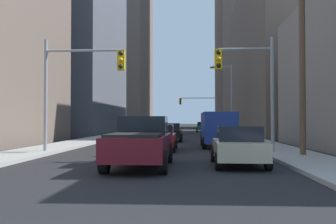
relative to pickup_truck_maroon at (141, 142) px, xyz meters
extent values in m
cube|color=#9E9E99|center=(-6.53, 39.11, -0.86)|extent=(2.77, 160.00, 0.15)
cube|color=#9E9E99|center=(6.80, 39.11, -0.86)|extent=(2.77, 160.00, 0.15)
cube|color=maroon|center=(0.00, -0.14, -0.13)|extent=(2.02, 5.41, 0.80)
cube|color=black|center=(0.00, 0.84, 0.62)|extent=(1.81, 1.81, 0.70)
cube|color=black|center=(0.00, -1.49, 0.32)|extent=(1.77, 2.38, 0.10)
cylinder|color=black|center=(-0.96, 1.59, -0.53)|extent=(0.28, 0.80, 0.80)
cylinder|color=black|center=(0.96, 1.59, -0.53)|extent=(0.28, 0.80, 0.80)
cylinder|color=black|center=(-0.96, -1.86, -0.53)|extent=(0.28, 0.80, 0.80)
cylinder|color=black|center=(0.96, -1.86, -0.53)|extent=(0.28, 0.80, 0.80)
cube|color=navy|center=(3.65, 10.87, 0.38)|extent=(2.06, 5.22, 1.90)
cube|color=black|center=(3.65, 13.47, 0.79)|extent=(1.76, 0.04, 0.60)
cylinder|color=black|center=(2.69, 12.53, -0.57)|extent=(0.24, 0.72, 0.72)
cylinder|color=black|center=(4.61, 12.53, -0.57)|extent=(0.24, 0.72, 0.72)
cylinder|color=black|center=(2.69, 9.20, -0.57)|extent=(0.24, 0.72, 0.72)
cylinder|color=black|center=(4.61, 9.20, -0.57)|extent=(0.24, 0.72, 0.72)
cube|color=#C6B793|center=(3.68, 0.61, -0.29)|extent=(1.89, 4.24, 0.65)
cube|color=black|center=(3.68, 0.46, 0.31)|extent=(1.62, 1.93, 0.55)
cylinder|color=black|center=(2.81, 1.95, -0.61)|extent=(0.22, 0.64, 0.64)
cylinder|color=black|center=(4.54, 1.95, -0.61)|extent=(0.22, 0.64, 0.64)
cylinder|color=black|center=(2.81, -0.74, -0.61)|extent=(0.22, 0.64, 0.64)
cylinder|color=black|center=(4.54, -0.74, -0.61)|extent=(0.22, 0.64, 0.64)
cube|color=maroon|center=(0.08, 7.85, -0.29)|extent=(1.81, 4.21, 0.65)
cube|color=black|center=(0.08, 7.70, 0.31)|extent=(1.59, 1.90, 0.55)
cylinder|color=black|center=(-0.79, 9.19, -0.61)|extent=(0.22, 0.64, 0.64)
cylinder|color=black|center=(0.94, 9.19, -0.61)|extent=(0.22, 0.64, 0.64)
cylinder|color=black|center=(-0.79, 6.50, -0.61)|extent=(0.22, 0.64, 0.64)
cylinder|color=black|center=(0.94, 6.50, -0.61)|extent=(0.22, 0.64, 0.64)
cube|color=black|center=(0.22, 17.61, -0.29)|extent=(1.87, 4.23, 0.65)
cube|color=black|center=(0.22, 17.46, 0.31)|extent=(1.62, 1.93, 0.55)
cylinder|color=black|center=(-0.64, 18.96, -0.61)|extent=(0.22, 0.64, 0.64)
cylinder|color=black|center=(1.09, 18.96, -0.61)|extent=(0.22, 0.64, 0.64)
cylinder|color=black|center=(-0.64, 16.27, -0.61)|extent=(0.22, 0.64, 0.64)
cylinder|color=black|center=(1.09, 16.27, -0.61)|extent=(0.22, 0.64, 0.64)
cube|color=#B7BABF|center=(-3.26, 29.38, -0.29)|extent=(1.95, 4.26, 0.65)
cube|color=black|center=(-3.26, 29.23, 0.31)|extent=(1.65, 1.96, 0.55)
cylinder|color=black|center=(-4.13, 30.72, -0.61)|extent=(0.22, 0.64, 0.64)
cylinder|color=black|center=(-2.40, 30.72, -0.61)|extent=(0.22, 0.64, 0.64)
cylinder|color=black|center=(-4.13, 28.03, -0.61)|extent=(0.22, 0.64, 0.64)
cylinder|color=black|center=(-2.40, 28.03, -0.61)|extent=(0.22, 0.64, 0.64)
cube|color=#195938|center=(3.78, 44.97, -0.29)|extent=(1.86, 4.23, 0.65)
cube|color=black|center=(3.78, 44.82, 0.31)|extent=(1.61, 1.92, 0.55)
cylinder|color=black|center=(2.92, 46.32, -0.61)|extent=(0.22, 0.64, 0.64)
cylinder|color=black|center=(4.64, 46.32, -0.61)|extent=(0.22, 0.64, 0.64)
cylinder|color=black|center=(2.92, 43.63, -0.61)|extent=(0.22, 0.64, 0.64)
cylinder|color=black|center=(4.64, 43.63, -0.61)|extent=(0.22, 0.64, 0.64)
cylinder|color=gray|center=(-5.74, 5.50, 2.07)|extent=(0.18, 0.18, 6.00)
cylinder|color=gray|center=(-3.74, 5.50, 4.47)|extent=(4.00, 0.12, 0.12)
cube|color=gold|center=(-1.74, 5.50, 3.94)|extent=(0.38, 0.30, 1.05)
sphere|color=black|center=(-1.74, 5.33, 4.28)|extent=(0.24, 0.24, 0.24)
sphere|color=#F9A514|center=(-1.74, 5.33, 3.94)|extent=(0.24, 0.24, 0.24)
sphere|color=black|center=(-1.74, 5.33, 3.60)|extent=(0.24, 0.24, 0.24)
cylinder|color=gray|center=(6.02, 5.50, 2.07)|extent=(0.18, 0.18, 6.00)
cylinder|color=gray|center=(4.65, 5.50, 4.47)|extent=(2.73, 0.12, 0.12)
cube|color=gold|center=(3.29, 5.50, 3.94)|extent=(0.38, 0.30, 1.05)
sphere|color=black|center=(3.29, 5.33, 4.28)|extent=(0.24, 0.24, 0.24)
sphere|color=#F9A514|center=(3.29, 5.33, 3.94)|extent=(0.24, 0.24, 0.24)
sphere|color=black|center=(3.29, 5.33, 3.60)|extent=(0.24, 0.24, 0.24)
cylinder|color=gray|center=(6.02, 48.36, 2.07)|extent=(0.18, 0.18, 6.00)
cylinder|color=gray|center=(3.16, 48.36, 4.47)|extent=(5.72, 0.12, 0.12)
cube|color=gold|center=(0.30, 48.36, 3.94)|extent=(0.38, 0.30, 1.05)
sphere|color=red|center=(0.30, 48.19, 4.28)|extent=(0.24, 0.24, 0.24)
sphere|color=black|center=(0.30, 48.19, 3.94)|extent=(0.24, 0.24, 0.24)
sphere|color=black|center=(0.30, 48.19, 3.60)|extent=(0.24, 0.24, 0.24)
cylinder|color=brown|center=(7.08, 3.96, 3.88)|extent=(0.28, 0.28, 9.62)
cylinder|color=gray|center=(6.12, 25.37, 2.82)|extent=(0.16, 0.16, 7.50)
cylinder|color=gray|center=(5.13, 25.37, 6.37)|extent=(1.97, 0.10, 0.10)
ellipsoid|color=#4C4C51|center=(4.15, 25.37, 6.27)|extent=(0.56, 0.32, 0.20)
cube|color=#4C515B|center=(-19.53, 35.75, 12.84)|extent=(22.51, 21.23, 27.54)
cube|color=#66564C|center=(-19.45, 82.69, 23.91)|extent=(20.93, 29.64, 49.68)
cube|color=#66564C|center=(18.20, 35.49, 8.56)|extent=(19.07, 29.48, 18.98)
cube|color=#66564C|center=(18.30, 80.45, 24.70)|extent=(18.86, 26.61, 51.26)
camera|label=1|loc=(1.82, -14.27, 0.80)|focal=41.13mm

